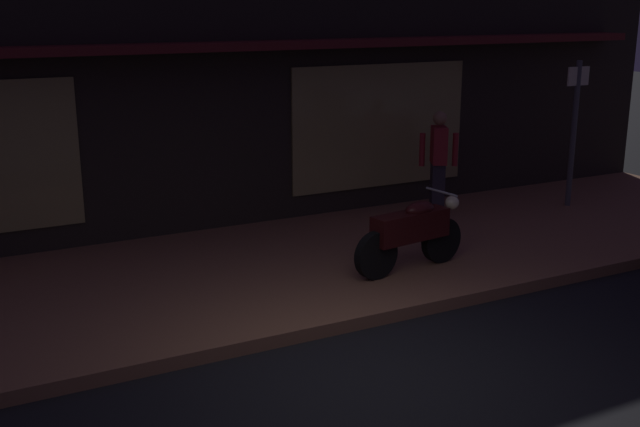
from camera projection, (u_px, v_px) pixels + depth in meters
name	position (u px, v px, depth m)	size (l,w,h in m)	color
ground_plane	(369.00, 378.00, 7.38)	(60.00, 60.00, 0.00)	black
sidewalk_slab	(247.00, 276.00, 9.92)	(18.00, 4.00, 0.15)	brown
storefront_building	(163.00, 109.00, 12.36)	(18.00, 3.30, 3.60)	black
motorcycle	(412.00, 232.00, 9.80)	(1.70, 0.56, 0.97)	black
person_bystander	(438.00, 162.00, 12.22)	(0.58, 0.44, 1.67)	#28232D
sign_post	(574.00, 125.00, 12.73)	(0.44, 0.09, 2.40)	#47474C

